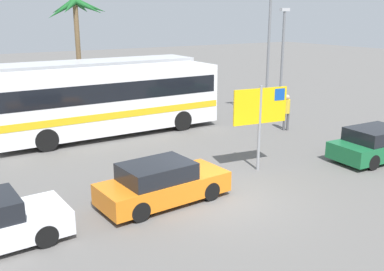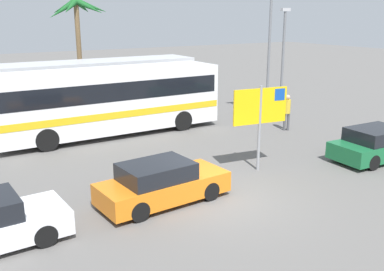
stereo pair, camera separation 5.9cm
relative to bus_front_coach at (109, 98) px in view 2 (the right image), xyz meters
name	(u,v)px [view 2 (the right image)]	position (x,y,z in m)	size (l,w,h in m)	color
ground	(219,201)	(-0.12, -9.34, -1.78)	(120.00, 120.00, 0.00)	#605E5B
bus_front_coach	(109,98)	(0.00, 0.00, 0.00)	(10.80, 2.65, 3.17)	white
bus_rear_coach	(101,85)	(1.04, 3.94, 0.00)	(10.80, 2.65, 3.17)	silver
ferry_sign	(261,109)	(2.83, -7.75, 0.54)	(2.19, 0.36, 3.20)	gray
car_green	(378,144)	(7.68, -9.31, -1.15)	(4.18, 1.90, 1.32)	#196638
car_orange	(162,183)	(-1.69, -8.49, -1.15)	(4.19, 1.93, 1.32)	orange
pedestrian_crossing_lot	(287,109)	(7.79, -3.96, -0.71)	(0.32, 0.32, 1.81)	#4C4C51
lamp_post_left_side	(283,59)	(9.31, -1.84, 1.52)	(0.56, 0.20, 5.97)	slate
lamp_post_right_side	(269,44)	(8.42, -1.70, 2.35)	(0.56, 0.20, 7.62)	slate
palm_tree_seaside	(77,17)	(1.65, 9.29, 3.69)	(4.06, 3.68, 6.68)	brown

